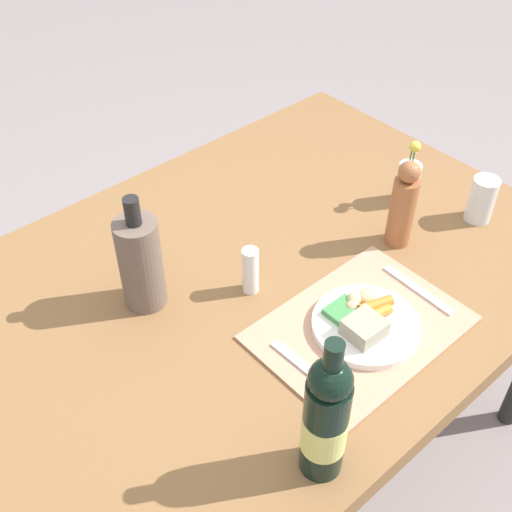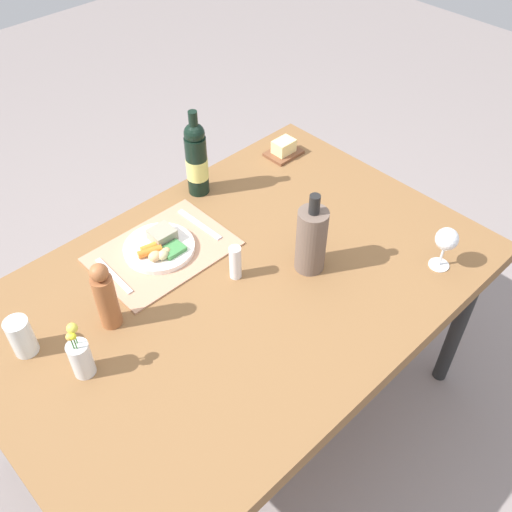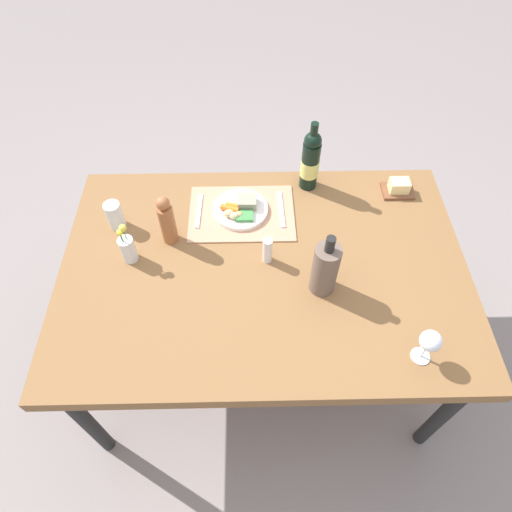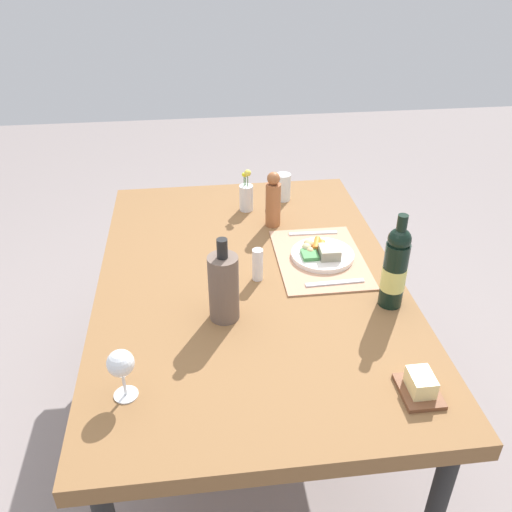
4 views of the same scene
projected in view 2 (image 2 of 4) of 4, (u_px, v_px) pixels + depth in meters
name	position (u px, v px, depth m)	size (l,w,h in m)	color
ground_plane	(242.00, 410.00, 2.22)	(8.00, 8.00, 0.00)	gray
dining_table	(239.00, 295.00, 1.75)	(1.52, 1.02, 0.73)	brown
placemat	(163.00, 251.00, 1.81)	(0.43, 0.31, 0.01)	tan
dinner_plate	(160.00, 246.00, 1.79)	(0.22, 0.22, 0.05)	white
fork	(199.00, 224.00, 1.89)	(0.02, 0.20, 0.01)	silver
knife	(114.00, 276.00, 1.72)	(0.02, 0.19, 0.01)	silver
wine_bottle	(196.00, 159.00, 1.94)	(0.08, 0.08, 0.32)	black
water_tumbler	(22.00, 338.00, 1.50)	(0.06, 0.06, 0.12)	silver
butter_dish	(284.00, 149.00, 2.18)	(0.13, 0.10, 0.06)	brown
salt_shaker	(235.00, 262.00, 1.69)	(0.04, 0.04, 0.12)	white
flower_vase	(80.00, 357.00, 1.44)	(0.06, 0.06, 0.18)	silver
pepper_mill	(105.00, 297.00, 1.53)	(0.06, 0.06, 0.23)	#9E5C34
cooler_bottle	(311.00, 239.00, 1.69)	(0.09, 0.09, 0.27)	brown
wine_glass	(447.00, 240.00, 1.69)	(0.07, 0.07, 0.15)	white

